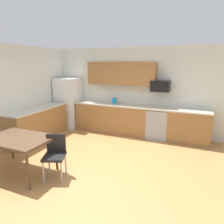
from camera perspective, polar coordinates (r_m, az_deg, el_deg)
ground_plane at (r=4.67m, az=-4.98°, el=-14.73°), size 12.00×12.00×0.00m
wall_back at (r=6.62m, az=5.63°, el=6.03°), size 5.80×0.10×2.70m
wall_left at (r=5.93m, az=-28.59°, el=3.56°), size 0.10×5.80×2.70m
cabinet_run_back at (r=6.66m, az=0.01°, el=-1.76°), size 2.39×0.60×0.90m
cabinet_run_back_right at (r=6.17m, az=20.79°, el=-3.92°), size 1.16×0.60×0.90m
cabinet_run_left at (r=6.39m, az=-20.14°, el=-3.30°), size 0.60×2.00×0.90m
countertop_back at (r=6.36m, az=4.59°, el=1.82°), size 4.80×0.64×0.04m
countertop_left at (r=6.27m, az=-20.48°, el=0.82°), size 0.64×2.00×0.04m
upper_cabinets_back at (r=6.46m, az=2.56°, el=10.79°), size 2.20×0.34×0.70m
refrigerator at (r=7.28m, az=-12.12°, el=2.52°), size 0.76×0.70×1.71m
oven_range at (r=6.25m, az=12.75°, el=-3.09°), size 0.60×0.60×0.91m
microwave at (r=6.14m, az=13.46°, el=7.12°), size 0.54×0.36×0.32m
sink_basin at (r=6.55m, az=0.29°, el=1.84°), size 0.48×0.40×0.14m
sink_faucet at (r=6.68m, az=0.89°, el=3.47°), size 0.02×0.02×0.24m
dining_table at (r=4.53m, az=-25.19°, el=-7.22°), size 1.40×0.90×0.76m
chair_near_table at (r=4.20m, az=-15.72°, el=-10.91°), size 0.52×0.52×0.85m
kettle at (r=6.56m, az=0.60°, el=3.11°), size 0.14×0.14×0.20m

